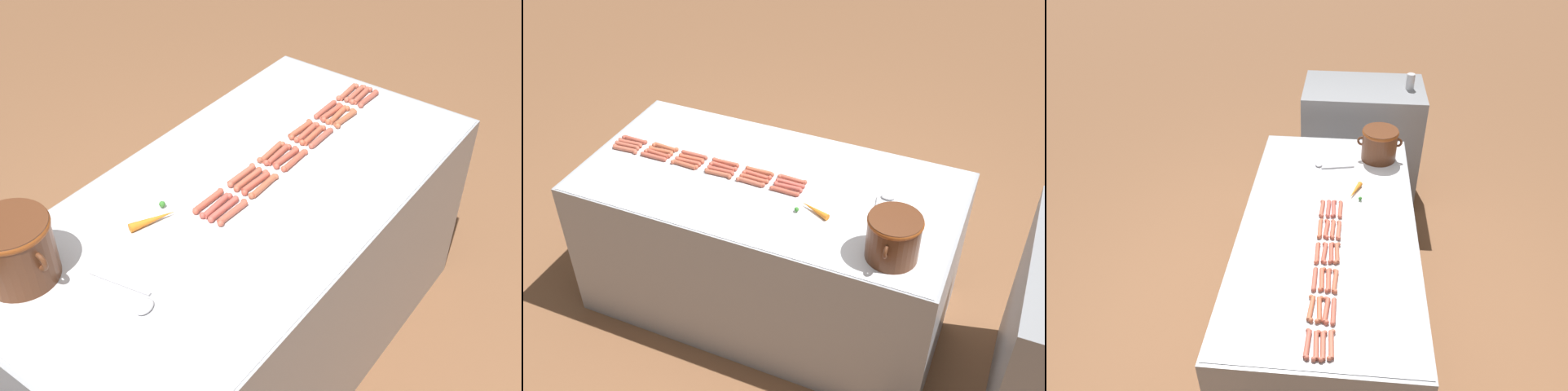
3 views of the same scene
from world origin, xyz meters
TOP-DOWN VIEW (x-y plane):
  - ground_plane at (0.00, 0.00)m, footprint 20.00×20.00m
  - griddle_counter at (0.00, 0.00)m, footprint 0.99×1.96m
  - hot_dog_0 at (-0.04, -0.84)m, footprint 0.03×0.16m
  - hot_dog_1 at (-0.04, -0.64)m, footprint 0.03×0.16m
  - hot_dog_2 at (-0.04, -0.46)m, footprint 0.02×0.16m
  - hot_dog_3 at (-0.04, -0.27)m, footprint 0.03×0.16m
  - hot_dog_4 at (-0.04, -0.07)m, footprint 0.03×0.16m
  - hot_dog_5 at (-0.04, 0.11)m, footprint 0.03×0.16m
  - hot_dog_6 at (-0.01, -0.84)m, footprint 0.03×0.16m
  - hot_dog_7 at (-0.01, -0.65)m, footprint 0.03×0.16m
  - hot_dog_8 at (-0.01, -0.46)m, footprint 0.03×0.16m
  - hot_dog_9 at (-0.01, -0.27)m, footprint 0.03×0.16m
  - hot_dog_10 at (-0.01, -0.07)m, footprint 0.03×0.16m
  - hot_dog_11 at (-0.01, 0.12)m, footprint 0.03×0.16m
  - hot_dog_12 at (0.02, -0.84)m, footprint 0.03×0.16m
  - hot_dog_13 at (0.03, -0.65)m, footprint 0.03×0.16m
  - hot_dog_14 at (0.03, -0.46)m, footprint 0.03×0.16m
  - hot_dog_15 at (0.03, -0.26)m, footprint 0.03×0.16m
  - hot_dog_16 at (0.03, -0.07)m, footprint 0.03×0.16m
  - hot_dog_17 at (0.02, 0.12)m, footprint 0.03×0.16m
  - hot_dog_18 at (0.06, -0.83)m, footprint 0.03×0.16m
  - hot_dog_19 at (0.06, -0.65)m, footprint 0.02×0.16m
  - hot_dog_20 at (0.06, -0.46)m, footprint 0.03×0.16m
  - hot_dog_21 at (0.06, -0.26)m, footprint 0.03×0.16m
  - hot_dog_22 at (0.06, -0.08)m, footprint 0.03×0.16m
  - hot_dog_23 at (0.06, 0.11)m, footprint 0.03×0.16m
  - bean_pot at (0.30, 0.73)m, footprint 0.30×0.24m
  - serving_spoon at (-0.06, 0.59)m, footprint 0.27×0.09m
  - carrot at (0.15, 0.30)m, footprint 0.09×0.17m

SIDE VIEW (x-z plane):
  - ground_plane at x=0.00m, z-range 0.00..0.00m
  - griddle_counter at x=0.00m, z-range 0.00..0.88m
  - serving_spoon at x=-0.06m, z-range 0.88..0.89m
  - hot_dog_0 at x=-0.04m, z-range 0.88..0.90m
  - hot_dog_1 at x=-0.04m, z-range 0.88..0.90m
  - hot_dog_2 at x=-0.04m, z-range 0.88..0.90m
  - hot_dog_3 at x=-0.04m, z-range 0.88..0.90m
  - hot_dog_4 at x=-0.04m, z-range 0.88..0.90m
  - hot_dog_5 at x=-0.04m, z-range 0.88..0.90m
  - hot_dog_6 at x=-0.01m, z-range 0.88..0.90m
  - hot_dog_7 at x=-0.01m, z-range 0.88..0.90m
  - hot_dog_8 at x=-0.01m, z-range 0.88..0.90m
  - hot_dog_9 at x=-0.01m, z-range 0.88..0.90m
  - hot_dog_10 at x=-0.01m, z-range 0.88..0.90m
  - hot_dog_11 at x=-0.01m, z-range 0.88..0.90m
  - hot_dog_12 at x=0.02m, z-range 0.88..0.90m
  - hot_dog_13 at x=0.03m, z-range 0.88..0.90m
  - hot_dog_14 at x=0.03m, z-range 0.88..0.90m
  - hot_dog_15 at x=0.03m, z-range 0.88..0.90m
  - hot_dog_16 at x=0.03m, z-range 0.88..0.90m
  - hot_dog_17 at x=0.02m, z-range 0.88..0.90m
  - hot_dog_18 at x=0.06m, z-range 0.88..0.90m
  - hot_dog_19 at x=0.06m, z-range 0.88..0.90m
  - hot_dog_20 at x=0.06m, z-range 0.88..0.90m
  - hot_dog_21 at x=0.06m, z-range 0.88..0.90m
  - hot_dog_22 at x=0.06m, z-range 0.88..0.90m
  - hot_dog_23 at x=0.06m, z-range 0.88..0.90m
  - carrot at x=0.15m, z-range 0.88..0.91m
  - bean_pot at x=0.30m, z-range 0.89..1.11m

